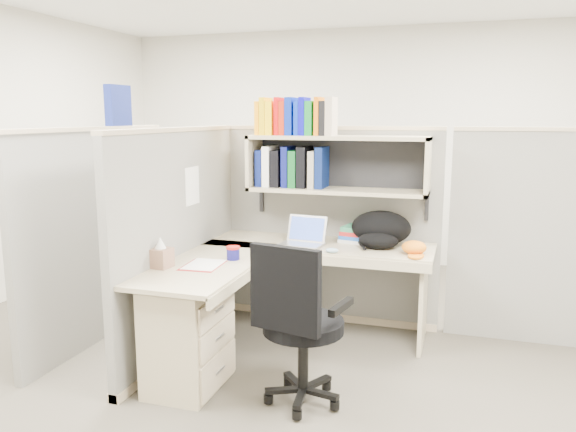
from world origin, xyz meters
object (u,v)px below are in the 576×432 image
(desk, at_px, (228,310))
(task_chair, at_px, (300,349))
(snack_canister, at_px, (233,253))
(laptop, at_px, (302,231))
(backpack, at_px, (380,229))

(desk, height_order, task_chair, task_chair)
(desk, xyz_separation_m, snack_canister, (-0.04, 0.20, 0.34))
(snack_canister, bearing_deg, laptop, 58.76)
(laptop, relative_size, snack_canister, 3.34)
(desk, bearing_deg, snack_canister, 101.78)
(laptop, height_order, backpack, backpack)
(desk, height_order, snack_canister, snack_canister)
(laptop, relative_size, backpack, 0.69)
(snack_canister, bearing_deg, desk, -78.22)
(task_chair, bearing_deg, desk, 153.28)
(desk, xyz_separation_m, laptop, (0.29, 0.76, 0.40))
(backpack, relative_size, snack_canister, 4.81)
(backpack, xyz_separation_m, task_chair, (-0.28, -1.19, -0.51))
(laptop, height_order, task_chair, task_chair)
(desk, bearing_deg, backpack, 46.12)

